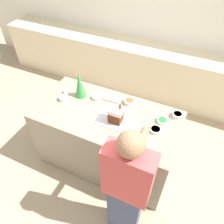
# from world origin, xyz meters

# --- Properties ---
(ground_plane) EXTENTS (12.00, 12.00, 0.00)m
(ground_plane) POSITION_xyz_m (0.00, 0.00, 0.00)
(ground_plane) COLOR tan
(wall_back) EXTENTS (8.00, 0.05, 2.60)m
(wall_back) POSITION_xyz_m (0.00, 2.12, 1.30)
(wall_back) COLOR white
(wall_back) RESTS_ON ground_plane
(back_cabinet_block) EXTENTS (6.00, 0.60, 0.94)m
(back_cabinet_block) POSITION_xyz_m (0.00, 1.79, 0.47)
(back_cabinet_block) COLOR beige
(back_cabinet_block) RESTS_ON ground_plane
(kitchen_island) EXTENTS (1.75, 0.89, 0.95)m
(kitchen_island) POSITION_xyz_m (0.00, 0.00, 0.47)
(kitchen_island) COLOR gray
(kitchen_island) RESTS_ON ground_plane
(baking_tray) EXTENTS (0.48, 0.27, 0.01)m
(baking_tray) POSITION_xyz_m (0.15, -0.07, 0.95)
(baking_tray) COLOR #B2B2BC
(baking_tray) RESTS_ON kitchen_island
(gingerbread_house) EXTENTS (0.16, 0.14, 0.25)m
(gingerbread_house) POSITION_xyz_m (0.15, -0.07, 1.06)
(gingerbread_house) COLOR #5B2D14
(gingerbread_house) RESTS_ON baking_tray
(decorative_tree) EXTENTS (0.14, 0.14, 0.34)m
(decorative_tree) POSITION_xyz_m (-0.44, 0.16, 1.12)
(decorative_tree) COLOR #33843D
(decorative_tree) RESTS_ON kitchen_island
(candy_bowl_far_right) EXTENTS (0.13, 0.13, 0.05)m
(candy_bowl_far_right) POSITION_xyz_m (0.18, 0.29, 0.98)
(candy_bowl_far_right) COLOR white
(candy_bowl_far_right) RESTS_ON kitchen_island
(candy_bowl_behind_tray) EXTENTS (0.12, 0.12, 0.05)m
(candy_bowl_behind_tray) POSITION_xyz_m (0.78, 0.30, 0.98)
(candy_bowl_behind_tray) COLOR silver
(candy_bowl_behind_tray) RESTS_ON kitchen_island
(candy_bowl_center_rear) EXTENTS (0.09, 0.09, 0.04)m
(candy_bowl_center_rear) POSITION_xyz_m (-0.65, 0.14, 0.97)
(candy_bowl_center_rear) COLOR white
(candy_bowl_center_rear) RESTS_ON kitchen_island
(candy_bowl_beside_tree) EXTENTS (0.14, 0.14, 0.04)m
(candy_bowl_beside_tree) POSITION_xyz_m (-0.24, 0.21, 0.97)
(candy_bowl_beside_tree) COLOR silver
(candy_bowl_beside_tree) RESTS_ON kitchen_island
(candy_bowl_near_tray_left) EXTENTS (0.13, 0.13, 0.04)m
(candy_bowl_near_tray_left) POSITION_xyz_m (0.61, -0.02, 0.97)
(candy_bowl_near_tray_left) COLOR silver
(candy_bowl_near_tray_left) RESTS_ON kitchen_island
(candy_bowl_far_left) EXTENTS (0.11, 0.11, 0.05)m
(candy_bowl_far_left) POSITION_xyz_m (-0.61, 0.00, 0.98)
(candy_bowl_far_left) COLOR white
(candy_bowl_far_left) RESTS_ON kitchen_island
(candy_bowl_near_tray_right) EXTENTS (0.12, 0.12, 0.04)m
(candy_bowl_near_tray_right) POSITION_xyz_m (0.64, 0.15, 0.97)
(candy_bowl_near_tray_right) COLOR silver
(candy_bowl_near_tray_right) RESTS_ON kitchen_island
(cookbook) EXTENTS (0.21, 0.13, 0.02)m
(cookbook) POSITION_xyz_m (-0.05, 0.28, 0.96)
(cookbook) COLOR #CCB78C
(cookbook) RESTS_ON kitchen_island
(person) EXTENTS (0.43, 0.54, 1.64)m
(person) POSITION_xyz_m (0.56, -0.73, 0.85)
(person) COLOR #424C6B
(person) RESTS_ON ground_plane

